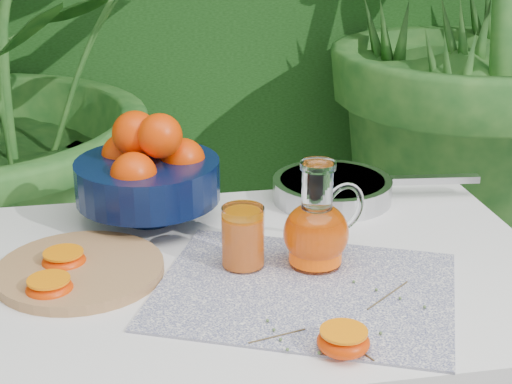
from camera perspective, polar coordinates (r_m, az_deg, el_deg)
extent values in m
imported|color=#1D561E|center=(2.65, 13.45, 13.22)|extent=(2.73, 2.73, 1.99)
cube|color=white|center=(1.34, 0.15, -6.28)|extent=(1.00, 0.70, 0.04)
cylinder|color=white|center=(1.90, 12.17, -10.85)|extent=(0.04, 0.04, 0.71)
cube|color=#0D134B|center=(1.26, 3.56, -7.12)|extent=(0.57, 0.52, 0.00)
cylinder|color=#A47E4A|center=(1.34, -12.67, -5.56)|extent=(0.30, 0.30, 0.02)
cylinder|color=black|center=(1.52, -7.76, -1.24)|extent=(0.13, 0.13, 0.04)
cylinder|color=black|center=(1.50, -7.88, 0.88)|extent=(0.36, 0.36, 0.08)
sphere|color=#FF4002|center=(1.54, -9.60, 2.63)|extent=(0.11, 0.11, 0.09)
sphere|color=#FF4002|center=(1.50, -5.34, 2.30)|extent=(0.11, 0.11, 0.09)
sphere|color=#FF4002|center=(1.43, -8.88, 1.20)|extent=(0.11, 0.11, 0.09)
sphere|color=#FF4002|center=(1.55, -7.00, 2.92)|extent=(0.11, 0.11, 0.09)
sphere|color=#FF4002|center=(1.48, -8.77, 4.19)|extent=(0.12, 0.12, 0.09)
sphere|color=#FF4002|center=(1.45, -7.00, 4.07)|extent=(0.11, 0.11, 0.08)
cylinder|color=white|center=(1.34, 4.32, -5.07)|extent=(0.12, 0.12, 0.01)
ellipsoid|color=white|center=(1.31, 4.38, -2.99)|extent=(0.15, 0.15, 0.11)
cylinder|color=white|center=(1.28, 4.49, 0.32)|extent=(0.07, 0.07, 0.07)
cylinder|color=white|center=(1.27, 4.54, 1.93)|extent=(0.08, 0.08, 0.01)
torus|color=white|center=(1.33, 6.38, -1.10)|extent=(0.09, 0.05, 0.09)
cylinder|color=#E34B05|center=(1.32, 4.37, -3.44)|extent=(0.12, 0.12, 0.08)
cylinder|color=white|center=(1.31, -0.95, -3.29)|extent=(0.08, 0.08, 0.11)
cylinder|color=orange|center=(1.31, -0.95, -3.62)|extent=(0.07, 0.07, 0.08)
cylinder|color=orange|center=(1.29, -0.96, -1.85)|extent=(0.07, 0.07, 0.00)
cylinder|color=#AFAFB3|center=(1.61, 5.55, 0.19)|extent=(0.27, 0.27, 0.04)
cylinder|color=white|center=(1.60, 5.57, 0.80)|extent=(0.24, 0.24, 0.01)
cube|color=#AFAFB3|center=(1.65, 12.89, 0.90)|extent=(0.18, 0.04, 0.01)
ellipsoid|color=#FF4002|center=(1.27, -14.78, -6.85)|extent=(0.10, 0.10, 0.04)
cylinder|color=orange|center=(1.26, -14.85, -6.18)|extent=(0.09, 0.09, 0.00)
ellipsoid|color=#FF4002|center=(1.35, -13.79, -4.95)|extent=(0.10, 0.10, 0.04)
cylinder|color=orange|center=(1.35, -13.85, -4.32)|extent=(0.09, 0.09, 0.00)
ellipsoid|color=#FF4002|center=(1.11, 6.37, -10.78)|extent=(0.10, 0.10, 0.04)
cylinder|color=orange|center=(1.10, 6.40, -10.04)|extent=(0.09, 0.09, 0.00)
cylinder|color=brown|center=(1.12, 6.89, -10.92)|extent=(0.04, 0.09, 0.00)
sphere|color=#4B6937|center=(1.10, 4.62, -11.58)|extent=(0.01, 0.01, 0.01)
sphere|color=#4B6937|center=(1.11, 6.14, -11.07)|extent=(0.01, 0.01, 0.01)
sphere|color=#4B6937|center=(1.13, 7.62, -10.58)|extent=(0.01, 0.01, 0.01)
sphere|color=#4B6937|center=(1.15, 9.05, -10.09)|extent=(0.01, 0.01, 0.01)
cylinder|color=brown|center=(1.25, 9.58, -7.40)|extent=(0.09, 0.07, 0.00)
sphere|color=#4B6937|center=(1.28, 7.12, -6.48)|extent=(0.01, 0.01, 0.01)
sphere|color=#4B6937|center=(1.26, 8.75, -7.03)|extent=(0.01, 0.01, 0.01)
sphere|color=#4B6937|center=(1.24, 10.43, -7.60)|extent=(0.01, 0.01, 0.01)
sphere|color=#4B6937|center=(1.23, 12.17, -8.17)|extent=(0.01, 0.01, 0.01)
cylinder|color=brown|center=(1.14, 1.55, -10.42)|extent=(0.09, 0.02, 0.00)
sphere|color=#4B6937|center=(1.10, 2.30, -11.37)|extent=(0.01, 0.01, 0.01)
sphere|color=#4B6937|center=(1.12, 1.80, -10.67)|extent=(0.01, 0.01, 0.01)
sphere|color=#4B6937|center=(1.14, 1.31, -9.98)|extent=(0.01, 0.01, 0.01)
sphere|color=#4B6937|center=(1.17, 0.84, -9.33)|extent=(0.01, 0.01, 0.01)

